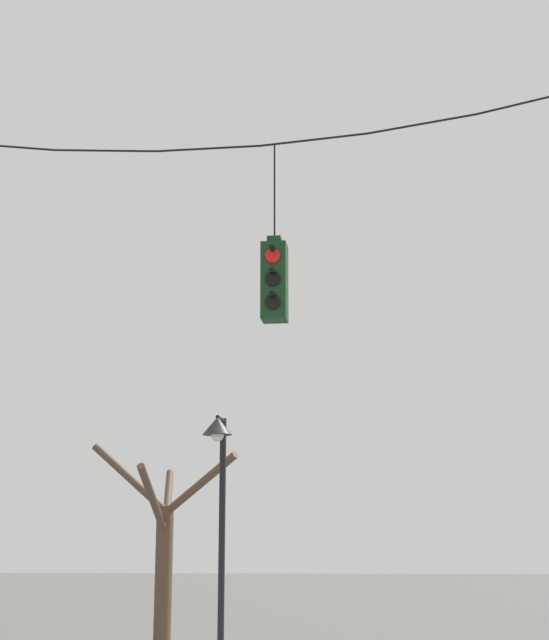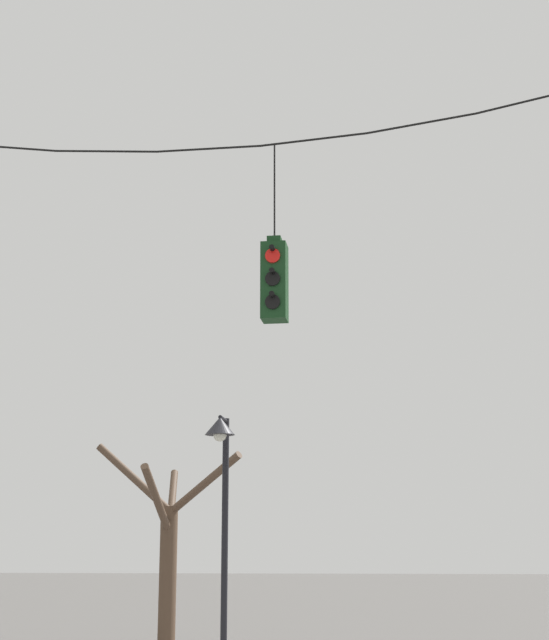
% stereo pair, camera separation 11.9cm
% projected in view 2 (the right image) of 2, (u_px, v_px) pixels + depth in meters
% --- Properties ---
extents(span_wire, '(10.44, 0.03, 0.63)m').
position_uv_depth(span_wire, '(208.00, 136.00, 13.82)').
color(span_wire, black).
extents(traffic_light_over_intersection, '(0.34, 0.58, 2.53)m').
position_uv_depth(traffic_light_over_intersection, '(274.00, 281.00, 13.19)').
color(traffic_light_over_intersection, '#143819').
extents(street_lamp, '(0.54, 0.93, 4.46)m').
position_uv_depth(street_lamp, '(222.00, 468.00, 17.77)').
color(street_lamp, black).
rests_on(street_lamp, ground_plane).
extents(bare_tree, '(3.60, 3.57, 4.47)m').
position_uv_depth(bare_tree, '(167.00, 544.00, 21.78)').
color(bare_tree, brown).
rests_on(bare_tree, ground_plane).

